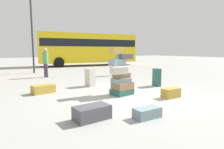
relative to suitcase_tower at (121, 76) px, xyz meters
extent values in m
plane|color=#9E9E99|center=(-0.04, -0.29, -0.64)|extent=(80.00, 80.00, 0.00)
cube|color=#26594C|center=(0.02, -0.04, -0.55)|extent=(0.76, 0.62, 0.19)
cube|color=olive|center=(0.04, -0.06, -0.33)|extent=(0.70, 0.56, 0.24)
cube|color=gray|center=(-0.02, -0.05, -0.14)|extent=(0.61, 0.48, 0.14)
cube|color=olive|center=(0.04, 0.03, 0.01)|extent=(0.55, 0.43, 0.17)
cube|color=beige|center=(-0.18, -0.14, 0.21)|extent=(0.56, 0.46, 0.23)
cube|color=gray|center=(-0.04, 0.15, 0.44)|extent=(0.51, 0.40, 0.23)
cube|color=#4C4C51|center=(0.26, 0.07, 0.65)|extent=(0.46, 0.38, 0.17)
cube|color=#B28C33|center=(-0.04, 0.19, 0.84)|extent=(0.44, 0.33, 0.22)
cube|color=#4C4C51|center=(-1.84, -1.62, -0.49)|extent=(0.81, 0.50, 0.30)
cube|color=gray|center=(-0.75, -2.17, -0.53)|extent=(0.62, 0.33, 0.23)
cube|color=beige|center=(-0.27, 1.91, -0.27)|extent=(0.35, 0.41, 0.74)
cube|color=#26594C|center=(2.17, 0.49, -0.27)|extent=(0.32, 0.42, 0.74)
cube|color=#B28C33|center=(-2.23, 1.59, -0.50)|extent=(0.81, 0.54, 0.29)
cube|color=#B28C33|center=(1.13, -1.19, -0.49)|extent=(0.62, 0.34, 0.30)
cylinder|color=#3F334C|center=(-1.29, 5.79, -0.27)|extent=(0.12, 0.12, 0.76)
cylinder|color=#3F334C|center=(-1.23, 5.57, -0.27)|extent=(0.12, 0.12, 0.76)
cylinder|color=#4C9959|center=(-1.26, 5.68, 0.45)|extent=(0.30, 0.30, 0.67)
sphere|color=tan|center=(-1.26, 5.68, 0.89)|extent=(0.22, 0.22, 0.22)
cylinder|color=brown|center=(2.75, 4.31, -0.21)|extent=(0.12, 0.12, 0.86)
cylinder|color=brown|center=(2.62, 4.13, -0.21)|extent=(0.12, 0.12, 0.86)
cylinder|color=#338CCC|center=(2.69, 4.22, 0.53)|extent=(0.30, 0.30, 0.63)
sphere|color=tan|center=(2.69, 4.22, 0.95)|extent=(0.22, 0.22, 0.22)
cube|color=yellow|center=(4.38, 12.37, 1.11)|extent=(9.86, 3.77, 2.80)
cube|color=black|center=(4.38, 12.37, 1.60)|extent=(9.67, 3.76, 0.70)
cylinder|color=black|center=(7.64, 13.19, -0.19)|extent=(0.93, 0.37, 0.90)
cylinder|color=black|center=(7.31, 10.71, -0.19)|extent=(0.93, 0.37, 0.90)
cylinder|color=black|center=(1.45, 14.03, -0.19)|extent=(0.93, 0.37, 0.90)
cylinder|color=black|center=(1.12, 11.55, -0.19)|extent=(0.93, 0.37, 0.90)
cylinder|color=#333338|center=(-1.51, 8.17, 2.65)|extent=(0.12, 0.12, 6.60)
camera|label=1|loc=(-3.51, -5.19, 0.84)|focal=29.85mm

